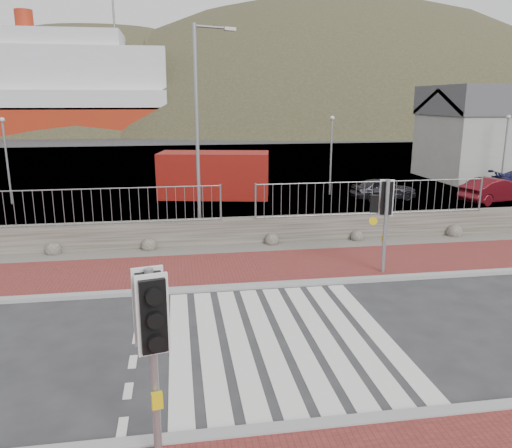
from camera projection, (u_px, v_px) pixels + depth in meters
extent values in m
plane|color=#28282B|center=(280.00, 339.00, 10.50)|extent=(220.00, 220.00, 0.00)
cube|color=maroon|center=(250.00, 268.00, 14.81)|extent=(40.00, 3.00, 0.08)
cube|color=gray|center=(321.00, 426.00, 7.62)|extent=(40.00, 0.25, 0.12)
cube|color=gray|center=(258.00, 286.00, 13.37)|extent=(40.00, 0.25, 0.12)
cube|color=silver|center=(180.00, 346.00, 10.18)|extent=(0.42, 5.60, 0.01)
cube|color=silver|center=(209.00, 344.00, 10.27)|extent=(0.42, 5.60, 0.01)
cube|color=silver|center=(238.00, 342.00, 10.36)|extent=(0.42, 5.60, 0.01)
cube|color=silver|center=(266.00, 339.00, 10.46)|extent=(0.42, 5.60, 0.01)
cube|color=silver|center=(294.00, 337.00, 10.55)|extent=(0.42, 5.60, 0.01)
cube|color=silver|center=(322.00, 335.00, 10.64)|extent=(0.42, 5.60, 0.01)
cube|color=silver|center=(349.00, 333.00, 10.73)|extent=(0.42, 5.60, 0.01)
cube|color=silver|center=(375.00, 331.00, 10.82)|extent=(0.42, 5.60, 0.01)
cube|color=#59544C|center=(241.00, 249.00, 16.73)|extent=(40.00, 1.50, 0.06)
cube|color=#46423A|center=(238.00, 231.00, 17.39)|extent=(40.00, 0.60, 0.90)
cylinder|color=gray|center=(91.00, 189.00, 16.12)|extent=(8.40, 0.04, 0.04)
cylinder|color=gray|center=(221.00, 203.00, 16.90)|extent=(0.07, 0.07, 1.20)
cylinder|color=gray|center=(373.00, 182.00, 17.59)|extent=(8.40, 0.04, 0.04)
cylinder|color=gray|center=(256.00, 202.00, 17.09)|extent=(0.07, 0.07, 1.20)
cylinder|color=gray|center=(480.00, 195.00, 18.37)|extent=(0.07, 0.07, 1.20)
cube|color=#4C4C4F|center=(204.00, 168.00, 37.25)|extent=(120.00, 40.00, 0.50)
cube|color=#3F4C54|center=(190.00, 136.00, 70.80)|extent=(220.00, 50.00, 0.05)
cube|color=silver|center=(59.00, 71.00, 70.68)|extent=(30.00, 12.00, 6.00)
cube|color=silver|center=(56.00, 41.00, 69.71)|extent=(18.00, 10.00, 2.50)
cylinder|color=maroon|center=(24.00, 21.00, 68.50)|extent=(2.40, 2.40, 3.00)
cylinder|color=gray|center=(113.00, 12.00, 69.97)|extent=(0.30, 0.30, 6.00)
ellipsoid|color=#2D311D|center=(112.00, 232.00, 97.28)|extent=(106.40, 68.40, 76.00)
ellipsoid|color=#2D311D|center=(333.00, 251.00, 105.60)|extent=(140.00, 90.00, 100.00)
cylinder|color=gray|center=(154.00, 371.00, 6.53)|extent=(0.11, 0.11, 2.85)
cube|color=gold|center=(155.00, 396.00, 6.62)|extent=(0.16, 0.11, 0.22)
cube|color=black|center=(151.00, 310.00, 6.33)|extent=(0.45, 0.33, 1.07)
sphere|color=#0CE53F|center=(152.00, 332.00, 6.40)|extent=(0.15, 0.15, 0.15)
cylinder|color=gray|center=(385.00, 228.00, 14.06)|extent=(0.11, 0.11, 2.77)
cube|color=gold|center=(384.00, 240.00, 14.15)|extent=(0.15, 0.11, 0.22)
cube|color=black|center=(387.00, 199.00, 13.86)|extent=(0.44, 0.33, 1.04)
sphere|color=#0CE53F|center=(386.00, 209.00, 13.93)|extent=(0.15, 0.15, 0.15)
cube|color=black|center=(374.00, 204.00, 13.93)|extent=(0.25, 0.21, 0.49)
cylinder|color=gray|center=(197.00, 136.00, 17.19)|extent=(0.13, 0.13, 7.35)
cylinder|color=gray|center=(212.00, 27.00, 16.63)|extent=(1.24, 0.52, 0.08)
cube|color=beige|center=(229.00, 29.00, 16.94)|extent=(0.46, 0.33, 0.11)
cube|color=maroon|center=(214.00, 175.00, 25.70)|extent=(5.90, 3.34, 2.32)
imported|color=black|center=(384.00, 189.00, 25.20)|extent=(3.28, 1.40, 1.10)
imported|color=#520B12|center=(495.00, 190.00, 24.45)|extent=(3.88, 2.19, 1.21)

